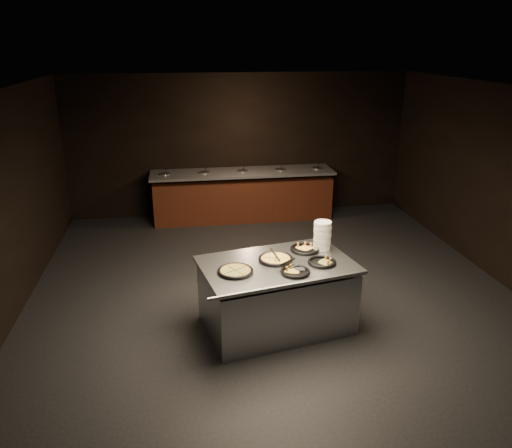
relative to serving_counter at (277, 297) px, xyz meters
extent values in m
cube|color=black|center=(0.12, 0.66, -0.43)|extent=(7.00, 8.00, 0.01)
cube|color=black|center=(0.12, 0.66, 2.48)|extent=(7.00, 8.00, 0.01)
cube|color=black|center=(0.12, 4.67, 1.02)|extent=(7.00, 0.01, 2.90)
cube|color=black|center=(0.12, -3.34, 1.02)|extent=(7.00, 0.01, 2.90)
cube|color=#5B2015|center=(0.12, 4.24, 0.00)|extent=(3.60, 0.75, 0.85)
cube|color=slate|center=(0.12, 4.24, 0.55)|extent=(3.70, 0.83, 0.05)
cube|color=#3C1D0D|center=(0.12, 4.24, -0.39)|extent=(3.60, 0.69, 0.08)
cylinder|color=#AFB2B6|center=(-1.43, 4.24, 0.55)|extent=(0.22, 0.22, 0.08)
cylinder|color=#3E6F2C|center=(-1.43, 4.24, 0.58)|extent=(0.19, 0.19, 0.02)
cylinder|color=black|center=(-1.40, 4.22, 0.66)|extent=(0.04, 0.10, 0.19)
cylinder|color=#AFB2B6|center=(-0.65, 4.24, 0.55)|extent=(0.22, 0.22, 0.08)
cylinder|color=#3E6F2C|center=(-0.65, 4.24, 0.58)|extent=(0.19, 0.19, 0.02)
cylinder|color=black|center=(-0.62, 4.22, 0.66)|extent=(0.04, 0.10, 0.19)
cylinder|color=#AFB2B6|center=(0.12, 4.24, 0.55)|extent=(0.22, 0.22, 0.08)
cylinder|color=#3E6F2C|center=(0.12, 4.24, 0.58)|extent=(0.19, 0.19, 0.02)
cylinder|color=black|center=(0.15, 4.22, 0.66)|extent=(0.04, 0.10, 0.19)
cylinder|color=#AFB2B6|center=(0.90, 4.24, 0.55)|extent=(0.22, 0.22, 0.08)
cylinder|color=#3E6F2C|center=(0.90, 4.24, 0.58)|extent=(0.19, 0.19, 0.02)
cylinder|color=black|center=(0.93, 4.22, 0.66)|extent=(0.04, 0.10, 0.19)
cylinder|color=#AFB2B6|center=(1.67, 4.24, 0.55)|extent=(0.22, 0.22, 0.08)
cylinder|color=#3E6F2C|center=(1.67, 4.24, 0.58)|extent=(0.19, 0.19, 0.02)
cylinder|color=black|center=(1.70, 4.22, 0.66)|extent=(0.04, 0.10, 0.19)
cube|color=#AFB2B6|center=(0.00, 0.00, -0.03)|extent=(1.96, 1.42, 0.80)
cube|color=#AFB2B6|center=(0.00, 0.00, 0.44)|extent=(2.06, 1.51, 0.04)
cylinder|color=#AFB2B6|center=(0.00, -0.58, 0.44)|extent=(1.84, 0.41, 0.04)
cylinder|color=white|center=(0.67, 0.35, 0.66)|extent=(0.23, 0.23, 0.38)
cylinder|color=black|center=(-0.54, -0.18, 0.47)|extent=(0.41, 0.41, 0.01)
torus|color=black|center=(-0.54, -0.18, 0.49)|extent=(0.43, 0.43, 0.04)
torus|color=olive|center=(-0.54, -0.18, 0.49)|extent=(0.37, 0.37, 0.03)
cylinder|color=tan|center=(-0.54, -0.18, 0.49)|extent=(0.33, 0.33, 0.02)
cube|color=black|center=(-0.54, -0.18, 0.50)|extent=(0.17, 0.29, 0.00)
cube|color=black|center=(-0.54, -0.18, 0.50)|extent=(0.29, 0.17, 0.00)
cylinder|color=black|center=(0.00, 0.09, 0.47)|extent=(0.41, 0.41, 0.01)
torus|color=black|center=(0.00, 0.09, 0.49)|extent=(0.44, 0.44, 0.04)
torus|color=olive|center=(0.00, 0.09, 0.49)|extent=(0.37, 0.37, 0.03)
cylinder|color=#FAE15A|center=(0.00, 0.09, 0.49)|extent=(0.33, 0.33, 0.02)
cube|color=black|center=(0.00, 0.09, 0.50)|extent=(0.07, 0.33, 0.00)
cube|color=black|center=(0.00, 0.09, 0.50)|extent=(0.33, 0.07, 0.00)
cylinder|color=black|center=(0.44, 0.35, 0.47)|extent=(0.37, 0.37, 0.01)
torus|color=black|center=(0.44, 0.35, 0.49)|extent=(0.39, 0.39, 0.04)
cylinder|color=black|center=(0.16, -0.31, 0.47)|extent=(0.33, 0.33, 0.01)
torus|color=black|center=(0.16, -0.31, 0.49)|extent=(0.35, 0.35, 0.04)
cylinder|color=black|center=(0.55, -0.09, 0.47)|extent=(0.33, 0.33, 0.01)
torus|color=black|center=(0.55, -0.09, 0.49)|extent=(0.35, 0.35, 0.04)
cube|color=#AFB2B6|center=(-0.11, 0.17, 0.49)|extent=(0.13, 0.13, 0.00)
cylinder|color=black|center=(-0.02, 0.05, 0.56)|extent=(0.12, 0.17, 0.13)
cylinder|color=#AFB2B6|center=(-0.07, 0.11, 0.51)|extent=(0.06, 0.08, 0.08)
cube|color=#AFB2B6|center=(0.23, -0.24, 0.49)|extent=(0.13, 0.11, 0.00)
cylinder|color=black|center=(0.06, -0.22, 0.57)|extent=(0.21, 0.06, 0.13)
cylinder|color=#AFB2B6|center=(0.15, -0.23, 0.52)|extent=(0.11, 0.03, 0.08)
camera|label=1|loc=(-1.13, -5.51, 3.05)|focal=35.00mm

